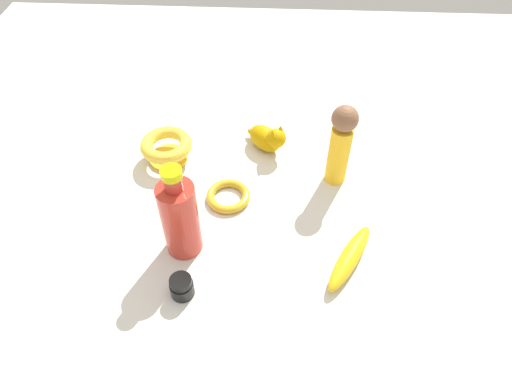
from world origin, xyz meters
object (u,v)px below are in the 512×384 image
Objects in this scene: person_figure_adult at (341,143)px; bowl at (167,147)px; banana at (350,257)px; bottle_tall at (180,217)px; cat_figurine at (268,138)px; bangle at (228,196)px; nail_polish_jar at (182,287)px.

bowl is at bearing 173.77° from person_figure_adult.
banana is at bearing -34.08° from bowl.
bottle_tall is (-0.35, 0.03, 0.08)m from banana.
banana is at bearing -62.22° from cat_figurine.
cat_figurine is (0.09, 0.18, 0.03)m from bangle.
nail_polish_jar reaches higher than banana.
cat_figurine is at bearing 11.91° from bowl.
person_figure_adult is 0.48m from nail_polish_jar.
bottle_tall is at bearing -117.43° from cat_figurine.
cat_figurine reaches higher than banana.
banana is 0.81× the size of bottle_tall.
person_figure_adult is at bearing 33.55° from bottle_tall.
cat_figurine is at bearing 64.45° from bangle.
banana is 0.52m from bowl.
bangle is at bearing 75.31° from nail_polish_jar.
bangle is at bearing -92.61° from banana.
bowl is (-0.10, 0.38, 0.02)m from nail_polish_jar.
nail_polish_jar is at bearing -46.02° from banana.
person_figure_adult is 0.40m from bottle_tall.
bowl is at bearing 107.46° from bottle_tall.
bowl is at bearing -168.09° from cat_figurine.
person_figure_adult is 1.93× the size of cat_figurine.
bowl is (-0.17, 0.13, 0.03)m from bangle.
person_figure_adult is 0.29m from bangle.
bangle is at bearing -115.55° from cat_figurine.
nail_polish_jar is 0.40m from bowl.
banana is 1.81× the size of bangle.
nail_polish_jar is (-0.34, -0.09, 0.00)m from banana.
nail_polish_jar is 0.37× the size of bowl.
person_figure_adult is at bearing -147.71° from banana.
person_figure_adult is 4.48× the size of nail_polish_jar.
cat_figurine is 0.37m from bottle_tall.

